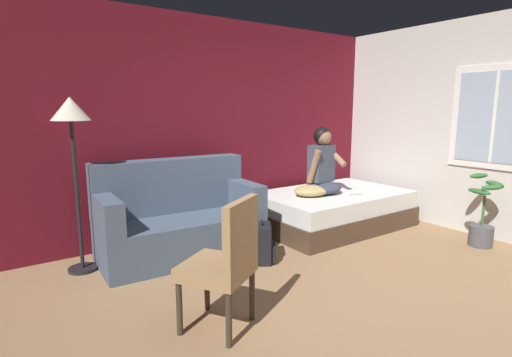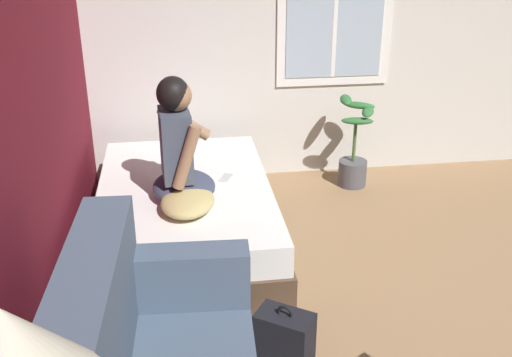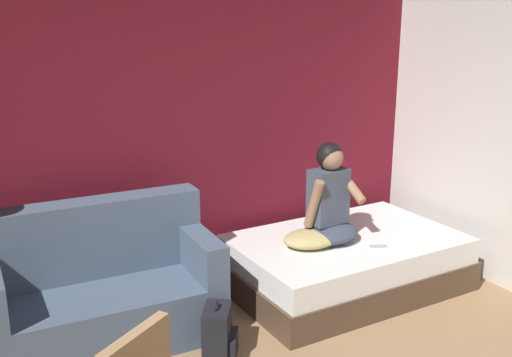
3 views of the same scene
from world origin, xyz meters
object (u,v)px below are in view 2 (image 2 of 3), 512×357
Objects in this scene: throw_pillow at (188,201)px; potted_plant at (354,155)px; cell_phone at (226,178)px; bed at (186,215)px; backpack at (285,345)px; person_seated at (179,150)px.

potted_plant reaches higher than throw_pillow.
bed is at bearing -139.80° from cell_phone.
backpack is 0.95× the size of throw_pillow.
person_seated is (-0.19, 0.02, 0.60)m from bed.
backpack is (-1.52, -0.48, -0.04)m from bed.
cell_phone is (0.09, -0.32, 0.25)m from bed.
throw_pillow is 0.58m from cell_phone.
person_seated reaches higher than backpack.
bed is 2.39× the size of potted_plant.
potted_plant is at bearing 55.75° from cell_phone.
person_seated reaches higher than potted_plant.
bed is at bearing 1.90° from throw_pillow.
person_seated is at bearing -116.33° from cell_phone.
backpack is 2.60m from potted_plant.
cell_phone is at bearing 5.65° from backpack.
potted_plant is (2.36, -1.08, 0.11)m from backpack.
throw_pillow is at bearing 22.68° from backpack.
person_seated reaches higher than throw_pillow.
potted_plant is (1.04, -1.58, -0.53)m from person_seated.
bed is 0.63m from person_seated.
potted_plant is at bearing -51.03° from throw_pillow.
throw_pillow is 2.01m from potted_plant.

